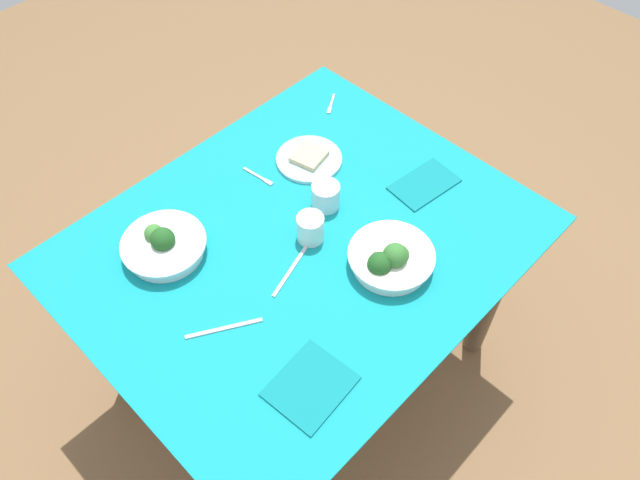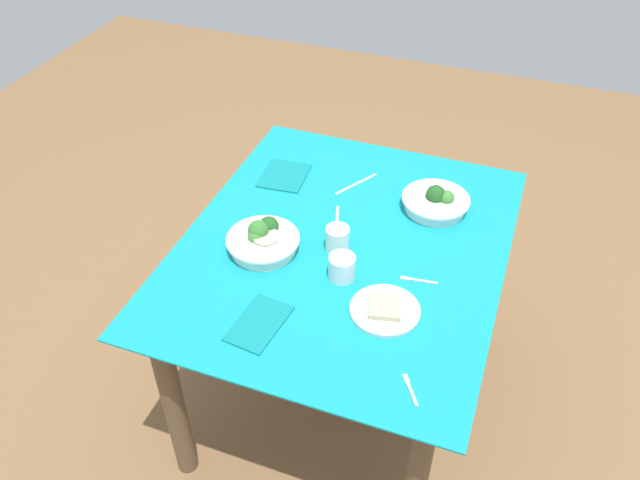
% 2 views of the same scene
% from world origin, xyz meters
% --- Properties ---
extents(ground_plane, '(6.00, 6.00, 0.00)m').
position_xyz_m(ground_plane, '(0.00, 0.00, 0.00)').
color(ground_plane, brown).
extents(dining_table, '(1.22, 1.01, 0.74)m').
position_xyz_m(dining_table, '(0.00, 0.00, 0.62)').
color(dining_table, teal).
rests_on(dining_table, ground_plane).
extents(broccoli_bowl_far, '(0.23, 0.23, 0.09)m').
position_xyz_m(broccoli_bowl_far, '(-0.29, 0.23, 0.77)').
color(broccoli_bowl_far, white).
rests_on(broccoli_bowl_far, dining_table).
extents(broccoli_bowl_near, '(0.23, 0.23, 0.10)m').
position_xyz_m(broccoli_bowl_near, '(0.10, -0.23, 0.78)').
color(broccoli_bowl_near, white).
rests_on(broccoli_bowl_near, dining_table).
extents(bread_side_plate, '(0.20, 0.20, 0.03)m').
position_xyz_m(bread_side_plate, '(0.24, 0.20, 0.75)').
color(bread_side_plate, '#99C6D1').
rests_on(bread_side_plate, dining_table).
extents(water_glass_center, '(0.08, 0.08, 0.08)m').
position_xyz_m(water_glass_center, '(0.03, -0.01, 0.78)').
color(water_glass_center, silver).
rests_on(water_glass_center, dining_table).
extents(water_glass_side, '(0.08, 0.08, 0.08)m').
position_xyz_m(water_glass_side, '(0.14, 0.04, 0.78)').
color(water_glass_side, silver).
rests_on(water_glass_side, dining_table).
extents(fork_by_far_bowl, '(0.09, 0.06, 0.00)m').
position_xyz_m(fork_by_far_bowl, '(0.47, 0.34, 0.75)').
color(fork_by_far_bowl, '#B7B7BC').
rests_on(fork_by_far_bowl, dining_table).
extents(fork_by_near_bowl, '(0.02, 0.11, 0.00)m').
position_xyz_m(fork_by_near_bowl, '(0.08, 0.26, 0.75)').
color(fork_by_near_bowl, '#B7B7BC').
rests_on(fork_by_near_bowl, dining_table).
extents(table_knife_left, '(0.21, 0.07, 0.00)m').
position_xyz_m(table_knife_left, '(-0.08, -0.05, 0.75)').
color(table_knife_left, '#B7B7BC').
rests_on(table_knife_left, dining_table).
extents(table_knife_right, '(0.17, 0.11, 0.00)m').
position_xyz_m(table_knife_right, '(-0.33, -0.06, 0.75)').
color(table_knife_right, '#B7B7BC').
rests_on(table_knife_right, dining_table).
extents(napkin_folded_upper, '(0.20, 0.17, 0.01)m').
position_xyz_m(napkin_folded_upper, '(-0.29, -0.32, 0.75)').
color(napkin_folded_upper, '#0F777D').
rests_on(napkin_folded_upper, dining_table).
extents(napkin_folded_lower, '(0.21, 0.14, 0.01)m').
position_xyz_m(napkin_folded_lower, '(0.40, -0.11, 0.75)').
color(napkin_folded_lower, '#0F777D').
rests_on(napkin_folded_lower, dining_table).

